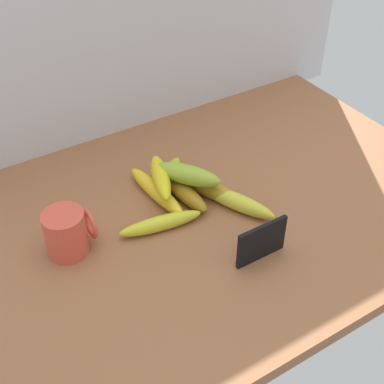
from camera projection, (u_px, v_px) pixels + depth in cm
name	position (u px, v px, depth cm)	size (l,w,h in cm)	color
counter_top	(217.00, 211.00, 116.29)	(110.00, 76.00, 3.00)	#915A37
back_wall	(126.00, 4.00, 120.59)	(130.00, 2.00, 70.00)	silver
chalkboard_sign	(261.00, 243.00, 101.04)	(11.00, 1.80, 8.40)	black
coffee_mug	(67.00, 233.00, 102.00)	(9.66, 8.16, 9.41)	#DB4E3A
banana_0	(237.00, 202.00, 113.45)	(18.02, 3.70, 3.70)	gold
banana_1	(168.00, 178.00, 119.93)	(15.60, 3.60, 3.60)	gold
banana_2	(156.00, 191.00, 116.30)	(19.87, 3.53, 3.53)	yellow
banana_3	(208.00, 187.00, 117.19)	(20.22, 3.98, 3.98)	#A8821B
banana_4	(160.00, 222.00, 108.79)	(17.72, 3.21, 3.21)	gold
banana_5	(184.00, 193.00, 115.69)	(15.08, 3.76, 3.76)	#996E18
banana_6	(161.00, 177.00, 114.42)	(15.40, 3.60, 3.60)	yellow
banana_7	(187.00, 175.00, 114.13)	(15.40, 4.38, 4.38)	#94AE30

